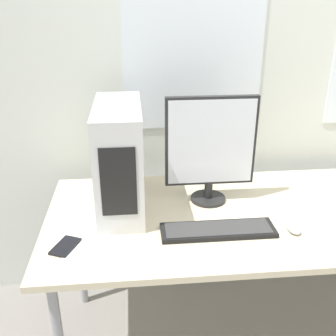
% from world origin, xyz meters
% --- Properties ---
extents(wall_back, '(8.00, 0.07, 2.70)m').
position_xyz_m(wall_back, '(0.00, 0.97, 1.35)').
color(wall_back, silver).
rests_on(wall_back, ground_plane).
extents(desk, '(2.54, 0.84, 0.76)m').
position_xyz_m(desk, '(0.00, 0.42, 0.72)').
color(desk, beige).
rests_on(desk, ground_plane).
extents(pc_tower, '(0.20, 0.49, 0.48)m').
position_xyz_m(pc_tower, '(-0.93, 0.53, 1.00)').
color(pc_tower, silver).
rests_on(pc_tower, desk).
extents(monitor_main, '(0.41, 0.16, 0.51)m').
position_xyz_m(monitor_main, '(-0.52, 0.55, 1.03)').
color(monitor_main, black).
rests_on(monitor_main, desk).
extents(keyboard, '(0.47, 0.13, 0.02)m').
position_xyz_m(keyboard, '(-0.54, 0.27, 0.77)').
color(keyboard, black).
rests_on(keyboard, desk).
extents(mouse, '(0.05, 0.09, 0.02)m').
position_xyz_m(mouse, '(-0.22, 0.25, 0.77)').
color(mouse, '#B2B2B7').
rests_on(mouse, desk).
extents(cell_phone, '(0.12, 0.15, 0.01)m').
position_xyz_m(cell_phone, '(-1.15, 0.22, 0.76)').
color(cell_phone, black).
rests_on(cell_phone, desk).
extents(paper_sheet_left, '(0.30, 0.35, 0.00)m').
position_xyz_m(paper_sheet_left, '(-1.06, 0.21, 0.76)').
color(paper_sheet_left, white).
rests_on(paper_sheet_left, desk).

